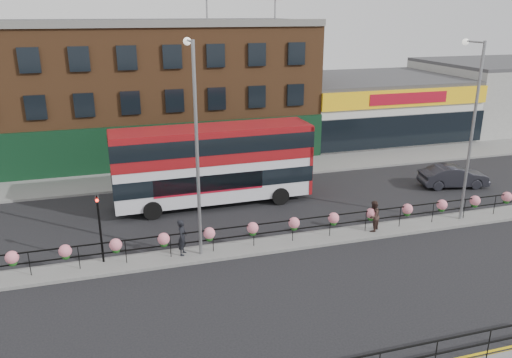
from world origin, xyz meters
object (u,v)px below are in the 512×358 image
object	(u,v)px
pedestrian_b	(373,216)
lamp_column_west	(195,133)
pedestrian_a	(182,237)
car	(454,176)
lamp_column_east	(471,117)
double_decker_bus	(214,157)

from	to	relation	value
pedestrian_b	lamp_column_west	distance (m)	10.27
pedestrian_a	car	bearing A→B (deg)	-51.70
lamp_column_west	lamp_column_east	bearing A→B (deg)	0.20
car	pedestrian_a	world-z (taller)	pedestrian_a
double_decker_bus	car	bearing A→B (deg)	-5.48
pedestrian_a	lamp_column_west	distance (m)	4.97
pedestrian_a	pedestrian_b	distance (m)	9.80
car	pedestrian_b	xyz separation A→B (m)	(-8.64, -4.97, 0.25)
pedestrian_a	lamp_column_east	size ratio (longest dim) A/B	0.18
double_decker_bus	lamp_column_west	world-z (taller)	lamp_column_west
pedestrian_a	pedestrian_b	xyz separation A→B (m)	(9.80, -0.17, -0.05)
double_decker_bus	car	xyz separation A→B (m)	(15.58, -1.49, -2.15)
double_decker_bus	pedestrian_b	world-z (taller)	double_decker_bus
lamp_column_east	lamp_column_west	bearing A→B (deg)	-179.80
car	lamp_column_east	distance (m)	7.61
double_decker_bus	lamp_column_west	distance (m)	7.24
car	lamp_column_east	bearing A→B (deg)	156.06
lamp_column_west	double_decker_bus	bearing A→B (deg)	71.84
double_decker_bus	car	distance (m)	15.80
pedestrian_a	double_decker_bus	bearing A→B (deg)	-0.70
pedestrian_a	pedestrian_b	size ratio (longest dim) A/B	1.06
pedestrian_a	lamp_column_west	size ratio (longest dim) A/B	0.18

